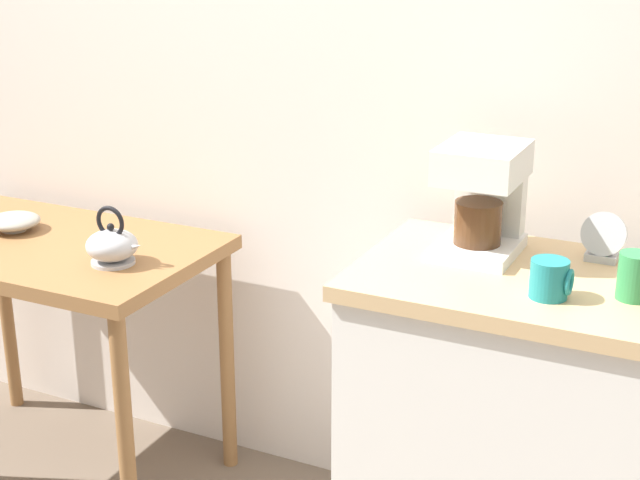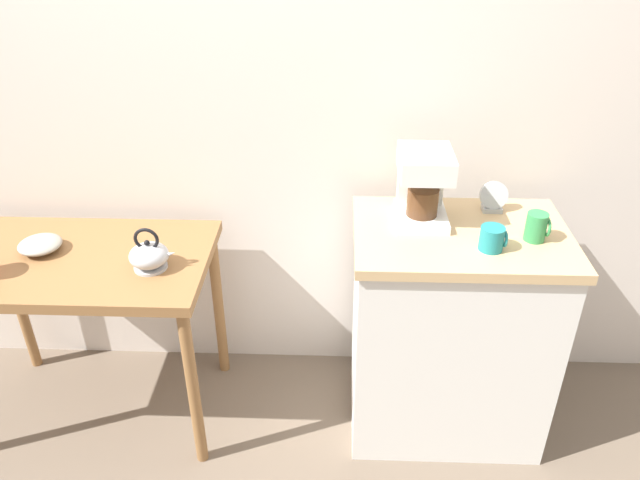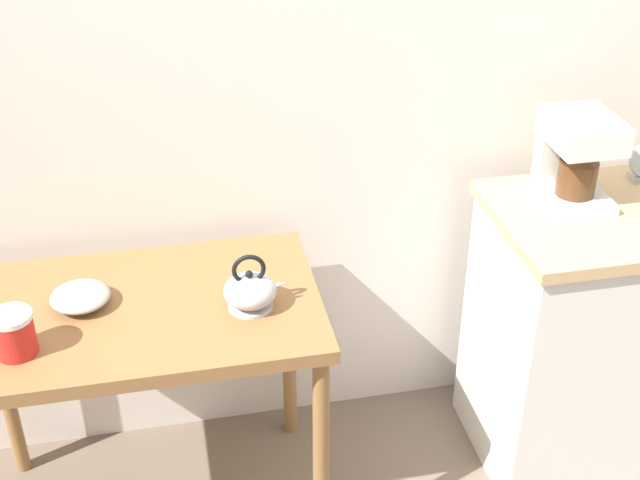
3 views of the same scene
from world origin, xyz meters
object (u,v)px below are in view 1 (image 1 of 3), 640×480
Objects in this scene: teakettle at (113,245)px; coffee_maker at (483,193)px; table_clock at (603,239)px; mug_tall_green at (636,277)px; bowl_stoneware at (13,221)px; mug_dark_teal at (550,279)px.

teakettle is 0.65× the size of coffee_maker.
table_clock reaches higher than teakettle.
bowl_stoneware is at bearing 177.62° from mug_tall_green.
coffee_maker is 0.32m from mug_dark_teal.
bowl_stoneware is at bearing -175.46° from table_clock.
bowl_stoneware is 1.80× the size of mug_dark_teal.
bowl_stoneware is 0.60× the size of coffee_maker.
mug_tall_green is at bearing -2.38° from bowl_stoneware.
table_clock is (1.22, 0.23, 0.13)m from teakettle.
mug_tall_green is at bearing 22.96° from mug_dark_teal.
coffee_maker reaches higher than teakettle.
mug_tall_green is at bearing 0.98° from teakettle.
coffee_maker is 2.62× the size of mug_tall_green.
mug_tall_green is at bearing -21.27° from coffee_maker.
bowl_stoneware is 1.35× the size of table_clock.
mug_dark_teal is (-0.16, -0.07, -0.01)m from mug_tall_green.
bowl_stoneware is at bearing 167.60° from teakettle.
table_clock reaches higher than mug_tall_green.
table_clock is at bearing 12.54° from coffee_maker.
coffee_maker is 2.27× the size of table_clock.
table_clock is (0.06, 0.27, 0.01)m from mug_dark_teal.
mug_dark_teal is at bearing -2.23° from teakettle.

